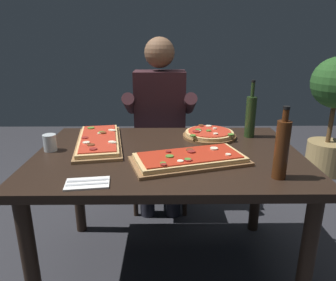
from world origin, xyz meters
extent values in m
plane|color=#2D2D33|center=(0.00, 0.00, 0.00)|extent=(6.40, 6.40, 0.00)
cube|color=black|center=(0.00, 0.00, 0.72)|extent=(1.40, 0.96, 0.04)
cylinder|color=black|center=(-0.62, -0.40, 0.35)|extent=(0.07, 0.07, 0.70)
cylinder|color=black|center=(0.62, -0.40, 0.35)|extent=(0.07, 0.07, 0.70)
cylinder|color=black|center=(-0.62, 0.40, 0.35)|extent=(0.07, 0.07, 0.70)
cylinder|color=black|center=(0.62, 0.40, 0.35)|extent=(0.07, 0.07, 0.70)
cube|color=brown|center=(0.10, -0.15, 0.75)|extent=(0.61, 0.42, 0.02)
cube|color=#DBB270|center=(0.10, -0.15, 0.77)|extent=(0.56, 0.38, 0.02)
cube|color=#B72D19|center=(0.10, -0.15, 0.78)|extent=(0.52, 0.34, 0.01)
cylinder|color=maroon|center=(0.11, -0.11, 0.79)|extent=(0.04, 0.04, 0.01)
cylinder|color=beige|center=(0.29, -0.16, 0.78)|extent=(0.03, 0.03, 0.01)
cylinder|color=#4C7F2D|center=(0.09, -0.22, 0.79)|extent=(0.03, 0.03, 0.01)
cylinder|color=maroon|center=(0.00, -0.12, 0.79)|extent=(0.03, 0.03, 0.01)
cylinder|color=#4C7F2D|center=(0.01, -0.18, 0.79)|extent=(0.04, 0.04, 0.01)
cylinder|color=beige|center=(0.05, -0.23, 0.78)|extent=(0.03, 0.03, 0.00)
cylinder|color=maroon|center=(-0.02, -0.28, 0.79)|extent=(0.03, 0.03, 0.01)
cylinder|color=beige|center=(0.23, -0.07, 0.79)|extent=(0.04, 0.04, 0.01)
cylinder|color=#4C7F2D|center=(-0.03, -0.26, 0.79)|extent=(0.03, 0.03, 0.01)
cylinder|color=brown|center=(0.11, -0.08, 0.78)|extent=(0.04, 0.04, 0.01)
cylinder|color=maroon|center=(0.09, -0.22, 0.78)|extent=(0.04, 0.04, 0.01)
cube|color=olive|center=(-0.40, 0.14, 0.75)|extent=(0.34, 0.62, 0.02)
cube|color=#DBB270|center=(-0.40, 0.14, 0.77)|extent=(0.31, 0.58, 0.02)
cube|color=red|center=(-0.40, 0.14, 0.78)|extent=(0.27, 0.53, 0.01)
cylinder|color=maroon|center=(-0.38, -0.07, 0.78)|extent=(0.04, 0.04, 0.01)
cylinder|color=beige|center=(-0.33, 0.27, 0.78)|extent=(0.03, 0.03, 0.01)
cylinder|color=beige|center=(-0.35, 0.27, 0.78)|extent=(0.03, 0.03, 0.01)
cylinder|color=#4C7F2D|center=(-0.39, 0.23, 0.78)|extent=(0.04, 0.04, 0.01)
cylinder|color=brown|center=(-0.41, 0.00, 0.78)|extent=(0.04, 0.04, 0.00)
cylinder|color=maroon|center=(-0.47, 0.12, 0.78)|extent=(0.04, 0.04, 0.00)
cylinder|color=beige|center=(-0.40, 0.21, 0.78)|extent=(0.02, 0.02, 0.00)
cylinder|color=#4C7F2D|center=(-0.48, 0.32, 0.79)|extent=(0.04, 0.04, 0.01)
cylinder|color=brown|center=(-0.38, 0.22, 0.79)|extent=(0.04, 0.04, 0.01)
cylinder|color=beige|center=(-0.44, 0.03, 0.79)|extent=(0.04, 0.04, 0.01)
cylinder|color=beige|center=(-0.31, 0.04, 0.79)|extent=(0.04, 0.04, 0.01)
cylinder|color=beige|center=(-0.30, 0.04, 0.78)|extent=(0.03, 0.03, 0.00)
cylinder|color=brown|center=(0.26, 0.26, 0.75)|extent=(0.32, 0.32, 0.02)
cylinder|color=#DBB270|center=(0.26, 0.26, 0.77)|extent=(0.29, 0.29, 0.02)
cylinder|color=red|center=(0.26, 0.26, 0.78)|extent=(0.26, 0.26, 0.01)
cylinder|color=#4C7F2D|center=(0.19, 0.27, 0.79)|extent=(0.03, 0.03, 0.01)
cylinder|color=beige|center=(0.26, 0.37, 0.78)|extent=(0.04, 0.04, 0.00)
cylinder|color=brown|center=(0.19, 0.27, 0.78)|extent=(0.03, 0.03, 0.01)
cylinder|color=brown|center=(0.21, 0.37, 0.79)|extent=(0.03, 0.03, 0.01)
cylinder|color=beige|center=(0.28, 0.19, 0.79)|extent=(0.03, 0.03, 0.01)
cylinder|color=beige|center=(0.19, 0.26, 0.78)|extent=(0.03, 0.03, 0.00)
cylinder|color=beige|center=(0.29, 0.30, 0.79)|extent=(0.02, 0.02, 0.01)
cylinder|color=#4C7F2D|center=(0.14, 0.15, 0.79)|extent=(0.03, 0.03, 0.01)
cylinder|color=maroon|center=(0.17, 0.24, 0.78)|extent=(0.04, 0.04, 0.01)
cylinder|color=#4C7F2D|center=(0.25, 0.26, 0.79)|extent=(0.03, 0.03, 0.01)
cylinder|color=#4C7F2D|center=(0.37, 0.18, 0.79)|extent=(0.04, 0.04, 0.01)
cylinder|color=#233819|center=(0.50, 0.27, 0.86)|extent=(0.06, 0.06, 0.25)
cylinder|color=#233819|center=(0.50, 0.27, 1.03)|extent=(0.02, 0.02, 0.09)
cylinder|color=black|center=(0.50, 0.27, 1.08)|extent=(0.02, 0.02, 0.01)
cylinder|color=#47230F|center=(0.48, -0.32, 0.87)|extent=(0.06, 0.06, 0.25)
cylinder|color=#47230F|center=(0.48, -0.32, 1.02)|extent=(0.03, 0.03, 0.05)
cylinder|color=black|center=(0.48, -0.32, 1.05)|extent=(0.03, 0.03, 0.01)
cylinder|color=silver|center=(-0.63, 0.03, 0.78)|extent=(0.07, 0.07, 0.09)
cube|color=white|center=(-0.34, -0.38, 0.74)|extent=(0.19, 0.13, 0.01)
cube|color=silver|center=(-0.34, -0.40, 0.75)|extent=(0.17, 0.03, 0.00)
cube|color=silver|center=(-0.34, -0.36, 0.75)|extent=(0.17, 0.04, 0.00)
cube|color=black|center=(-0.05, 0.78, 0.43)|extent=(0.44, 0.44, 0.04)
cube|color=black|center=(-0.05, 0.98, 0.66)|extent=(0.40, 0.04, 0.42)
cylinder|color=black|center=(-0.24, 0.59, 0.21)|extent=(0.04, 0.04, 0.41)
cylinder|color=black|center=(0.14, 0.59, 0.21)|extent=(0.04, 0.04, 0.41)
cylinder|color=black|center=(-0.24, 0.97, 0.21)|extent=(0.04, 0.04, 0.41)
cylinder|color=black|center=(0.14, 0.97, 0.21)|extent=(0.04, 0.04, 0.41)
cylinder|color=#23232D|center=(-0.15, 0.60, 0.23)|extent=(0.11, 0.11, 0.45)
cylinder|color=#23232D|center=(0.05, 0.60, 0.23)|extent=(0.11, 0.11, 0.45)
cube|color=#23232D|center=(-0.05, 0.68, 0.51)|extent=(0.34, 0.40, 0.12)
cube|color=#381E23|center=(-0.05, 0.78, 0.83)|extent=(0.38, 0.22, 0.52)
sphere|color=brown|center=(-0.05, 0.78, 1.22)|extent=(0.22, 0.22, 0.22)
cylinder|color=#381E23|center=(-0.27, 0.73, 0.86)|extent=(0.09, 0.31, 0.21)
cylinder|color=#381E23|center=(0.17, 0.73, 0.86)|extent=(0.09, 0.31, 0.21)
cylinder|color=tan|center=(1.62, 1.41, 0.16)|extent=(0.38, 0.38, 0.33)
cylinder|color=brown|center=(1.62, 1.41, 0.52)|extent=(0.04, 0.04, 0.40)
camera|label=1|loc=(-0.02, -1.57, 1.32)|focal=33.59mm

